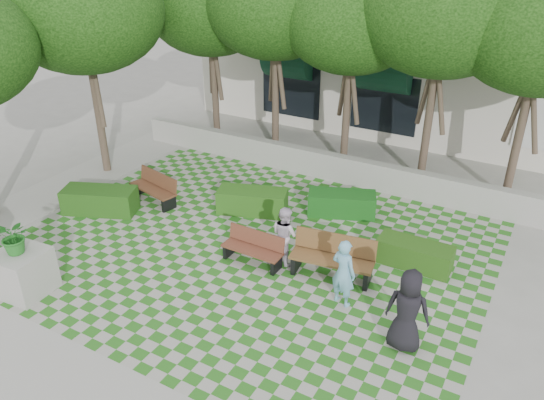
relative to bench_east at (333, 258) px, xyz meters
The scene contains 18 objects.
ground 2.70m from the bench_east, 155.95° to the right, with size 90.00×90.00×0.00m, color gray.
lawn 2.47m from the bench_east, behind, with size 12.00×12.00×0.00m, color #2B721E.
sidewalk_south 6.29m from the bench_east, 112.72° to the right, with size 16.00×2.00×0.01m, color #9E9B93.
sidewalk_west 9.63m from the bench_east, behind, with size 2.00×12.00×0.01m, color #9E9B93.
retaining_wall 5.66m from the bench_east, 115.31° to the left, with size 15.00×0.36×0.90m, color #9E9B93.
bench_east is the anchor object (origin of this frame).
bench_mid 2.02m from the bench_east, 167.07° to the right, with size 1.60×0.56×0.84m.
bench_west 6.43m from the bench_east, behind, with size 1.83×0.96×0.92m.
hedge_east 2.15m from the bench_east, 41.02° to the left, with size 1.84×0.74×0.64m, color #214813.
hedge_midright 3.18m from the bench_east, 108.77° to the left, with size 1.96×0.78×0.69m, color #144B16.
hedge_midleft 3.84m from the bench_east, 151.79° to the left, with size 2.04×0.81×0.71m, color #215015.
hedge_west 7.35m from the bench_east, behind, with size 2.12×0.85×0.74m, color #1D4813.
planter_front 7.23m from the bench_east, 145.34° to the right, with size 1.16×1.16×1.92m.
person_blue 1.12m from the bench_east, 54.50° to the right, with size 0.60×0.40×1.65m, color #76B9D8.
person_dark 2.77m from the bench_east, 34.56° to the right, with size 0.89×0.58×1.82m, color black.
person_white 1.34m from the bench_east, behind, with size 0.74×0.58×1.53m, color silver.
tree_row 7.99m from the bench_east, 131.31° to the left, with size 17.70×13.40×7.41m.
building 13.24m from the bench_east, 96.53° to the left, with size 18.00×8.92×5.15m.
Camera 1 is at (6.41, -8.96, 7.64)m, focal length 35.00 mm.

